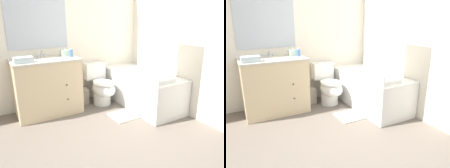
# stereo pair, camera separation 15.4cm
# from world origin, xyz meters

# --- Properties ---
(ground_plane) EXTENTS (14.00, 14.00, 0.00)m
(ground_plane) POSITION_xyz_m (0.00, 0.00, 0.00)
(ground_plane) COLOR #6B6056
(wall_back) EXTENTS (8.00, 0.06, 2.50)m
(wall_back) POSITION_xyz_m (-0.01, 1.72, 1.25)
(wall_back) COLOR silver
(wall_back) RESTS_ON ground_plane
(wall_right) EXTENTS (0.05, 2.70, 2.50)m
(wall_right) POSITION_xyz_m (1.20, 0.85, 1.25)
(wall_right) COLOR silver
(wall_right) RESTS_ON ground_plane
(vanity_cabinet) EXTENTS (1.00, 0.60, 0.89)m
(vanity_cabinet) POSITION_xyz_m (-0.68, 1.41, 0.45)
(vanity_cabinet) COLOR beige
(vanity_cabinet) RESTS_ON ground_plane
(sink_faucet) EXTENTS (0.14, 0.12, 0.12)m
(sink_faucet) POSITION_xyz_m (-0.68, 1.61, 0.93)
(sink_faucet) COLOR silver
(sink_faucet) RESTS_ON vanity_cabinet
(toilet) EXTENTS (0.38, 0.70, 0.70)m
(toilet) POSITION_xyz_m (0.24, 1.32, 0.32)
(toilet) COLOR white
(toilet) RESTS_ON ground_plane
(bathtub) EXTENTS (0.67, 1.55, 0.58)m
(bathtub) POSITION_xyz_m (0.83, 0.92, 0.29)
(bathtub) COLOR white
(bathtub) RESTS_ON ground_plane
(shower_curtain) EXTENTS (0.02, 0.48, 1.93)m
(shower_curtain) POSITION_xyz_m (0.48, 0.37, 0.97)
(shower_curtain) COLOR white
(shower_curtain) RESTS_ON ground_plane
(wastebasket) EXTENTS (0.20, 0.17, 0.28)m
(wastebasket) POSITION_xyz_m (-0.07, 1.47, 0.14)
(wastebasket) COLOR gray
(wastebasket) RESTS_ON ground_plane
(tissue_box) EXTENTS (0.12, 0.13, 0.12)m
(tissue_box) POSITION_xyz_m (-0.34, 1.50, 0.94)
(tissue_box) COLOR silver
(tissue_box) RESTS_ON vanity_cabinet
(soap_dispenser) EXTENTS (0.06, 0.06, 0.14)m
(soap_dispenser) POSITION_xyz_m (-0.26, 1.39, 0.95)
(soap_dispenser) COLOR #4C7AB2
(soap_dispenser) RESTS_ON vanity_cabinet
(hand_towel_folded) EXTENTS (0.26, 0.14, 0.08)m
(hand_towel_folded) POSITION_xyz_m (-1.01, 1.27, 0.93)
(hand_towel_folded) COLOR silver
(hand_towel_folded) RESTS_ON vanity_cabinet
(bath_towel_folded) EXTENTS (0.36, 0.19, 0.06)m
(bath_towel_folded) POSITION_xyz_m (0.72, 0.32, 0.61)
(bath_towel_folded) COLOR white
(bath_towel_folded) RESTS_ON bathtub
(bath_mat) EXTENTS (0.46, 0.38, 0.02)m
(bath_mat) POSITION_xyz_m (0.32, 0.67, 0.01)
(bath_mat) COLOR silver
(bath_mat) RESTS_ON ground_plane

